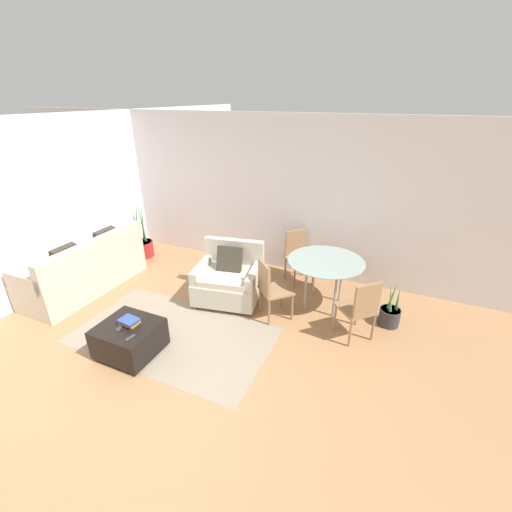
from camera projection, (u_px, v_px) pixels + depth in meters
The scene contains 16 objects.
ground_plane at pixel (158, 387), 3.87m from camera, with size 20.00×20.00×0.00m, color #A3754C.
wall_back at pixel (272, 195), 6.08m from camera, with size 12.00×0.06×2.75m.
wall_left at pixel (60, 204), 5.62m from camera, with size 0.06×12.00×2.75m.
area_rug at pixel (174, 335), 4.71m from camera, with size 2.69×1.54×0.01m.
couch at pixel (87, 271), 5.71m from camera, with size 0.82×2.01×0.94m.
armchair at pixel (229, 279), 5.42m from camera, with size 1.12×1.02×0.90m.
ottoman at pixel (130, 338), 4.30m from camera, with size 0.71×0.66×0.42m.
book_stack at pixel (129, 321), 4.22m from camera, with size 0.24×0.20×0.08m.
tv_remote_primary at pixel (130, 338), 3.99m from camera, with size 0.06×0.14×0.01m.
tv_remote_secondary at pixel (120, 327), 4.17m from camera, with size 0.09×0.16×0.01m.
potted_plant at pixel (142, 245), 6.93m from camera, with size 0.41×0.41×1.23m.
dining_table at pixel (326, 266), 5.09m from camera, with size 1.14×1.14×0.78m.
dining_chair_near_left at pixel (271, 286), 4.88m from camera, with size 0.59×0.59×0.90m.
dining_chair_near_right at pixel (361, 307), 4.42m from camera, with size 0.59×0.59×0.90m.
dining_chair_far_left at pixel (298, 253), 5.92m from camera, with size 0.59×0.59×0.90m.
potted_plant_small at pixel (390, 315), 4.87m from camera, with size 0.29×0.29×0.69m.
Camera 1 is at (2.19, -2.15, 3.00)m, focal length 24.00 mm.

